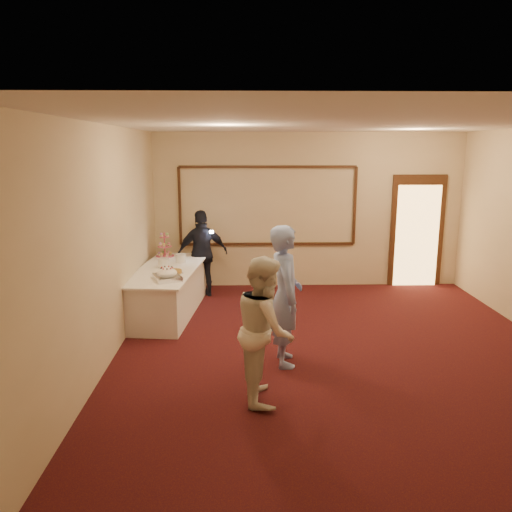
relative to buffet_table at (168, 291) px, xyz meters
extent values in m
plane|color=#330B17|center=(2.53, -1.82, -0.39)|extent=(7.00, 7.00, 0.00)
cube|color=beige|center=(2.53, 1.68, 1.11)|extent=(6.00, 0.04, 3.00)
cube|color=beige|center=(2.53, -5.32, 1.11)|extent=(6.00, 0.04, 3.00)
cube|color=beige|center=(-0.47, -1.82, 1.11)|extent=(0.04, 7.00, 3.00)
cube|color=white|center=(2.53, -1.82, 2.61)|extent=(6.00, 7.00, 0.04)
cube|color=black|center=(1.73, 1.65, 0.46)|extent=(3.40, 0.04, 0.05)
cube|color=black|center=(1.73, 1.65, 1.96)|extent=(3.40, 0.04, 0.05)
cube|color=black|center=(0.03, 1.65, 1.21)|extent=(0.05, 0.04, 1.50)
cube|color=black|center=(3.43, 1.65, 1.21)|extent=(0.05, 0.04, 1.50)
cube|color=black|center=(4.68, 1.64, 0.71)|extent=(1.05, 0.06, 2.20)
cube|color=#FFBF66|center=(4.68, 1.61, 0.61)|extent=(0.85, 0.02, 2.00)
cube|color=white|center=(0.00, 0.00, -0.02)|extent=(1.08, 2.39, 0.74)
cube|color=white|center=(0.00, 0.00, 0.37)|extent=(1.20, 2.53, 0.03)
cube|color=silver|center=(0.10, -0.73, 0.40)|extent=(0.50, 0.56, 0.04)
ellipsoid|color=white|center=(0.10, -0.73, 0.49)|extent=(0.30, 0.30, 0.13)
cube|color=silver|center=(0.20, -0.59, 0.42)|extent=(0.25, 0.24, 0.01)
cylinder|color=#CC4B70|center=(-0.18, 0.93, 0.60)|extent=(0.02, 0.02, 0.44)
cylinder|color=#CC4B70|center=(-0.18, 0.93, 0.39)|extent=(0.33, 0.33, 0.01)
cylinder|color=#CC4B70|center=(-0.18, 0.93, 0.56)|extent=(0.25, 0.25, 0.01)
cylinder|color=#CC4B70|center=(-0.18, 0.93, 0.74)|extent=(0.18, 0.18, 0.01)
cylinder|color=white|center=(-0.07, 0.05, 0.46)|extent=(0.18, 0.18, 0.15)
cylinder|color=white|center=(-0.07, 0.05, 0.53)|extent=(0.18, 0.18, 0.01)
cylinder|color=white|center=(0.17, 0.42, 0.45)|extent=(0.17, 0.17, 0.14)
cylinder|color=white|center=(0.17, 0.42, 0.53)|extent=(0.18, 0.18, 0.01)
cylinder|color=white|center=(0.15, -0.36, 0.39)|extent=(0.29, 0.29, 0.01)
cylinder|color=brown|center=(0.15, -0.36, 0.42)|extent=(0.25, 0.25, 0.05)
imported|color=#8EA6EF|center=(1.77, -2.01, 0.51)|extent=(0.47, 0.68, 1.79)
imported|color=white|center=(1.48, -2.92, 0.41)|extent=(0.64, 0.81, 1.60)
imported|color=black|center=(0.50, 1.00, 0.41)|extent=(1.01, 0.65, 1.60)
cube|color=white|center=(0.68, 0.84, 0.84)|extent=(0.08, 0.05, 0.05)
camera|label=1|loc=(1.25, -7.99, 2.33)|focal=35.00mm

